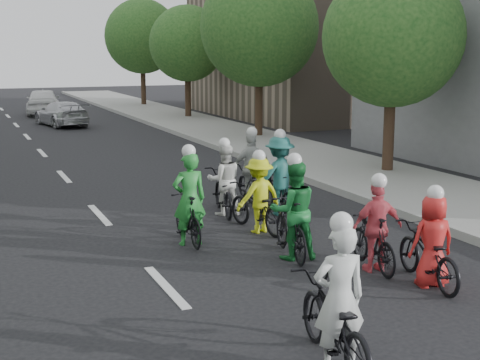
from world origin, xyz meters
TOP-DOWN VIEW (x-y plane):
  - ground at (0.00, 0.00)m, footprint 120.00×120.00m
  - sidewalk_right at (8.00, 10.00)m, footprint 4.00×80.00m
  - curb_right at (6.05, 10.00)m, footprint 0.18×80.00m
  - bldg_se at (16.00, 24.00)m, footprint 10.00×14.00m
  - tree_r_0 at (8.80, 6.60)m, footprint 4.00×4.00m
  - tree_r_1 at (8.80, 15.60)m, footprint 4.80×4.80m
  - tree_r_2 at (8.80, 24.60)m, footprint 4.00×4.00m
  - tree_r_3 at (8.80, 33.60)m, footprint 4.80×4.80m
  - cyclist_0 at (1.00, -3.30)m, footprint 0.96×2.04m
  - cyclist_1 at (2.47, 0.56)m, footprint 0.94×1.82m
  - cyclist_2 at (2.65, 2.37)m, footprint 1.07×1.92m
  - cyclist_3 at (3.40, -0.59)m, footprint 0.92×1.59m
  - cyclist_4 at (3.77, -1.51)m, footprint 0.90×1.87m
  - cyclist_5 at (1.10, 2.10)m, footprint 0.65×1.60m
  - cyclist_6 at (2.57, 4.00)m, footprint 1.01×1.96m
  - cyclist_7 at (3.69, 3.51)m, footprint 1.20×1.51m
  - cyclist_8 at (3.64, 4.90)m, footprint 1.00×1.67m
  - follow_car_lead at (2.03, 23.77)m, footprint 2.40×4.35m
  - follow_car_trail at (1.96, 30.07)m, footprint 2.41×4.65m

SIDE VIEW (x-z plane):
  - ground at x=0.00m, z-range 0.00..0.00m
  - sidewalk_right at x=8.00m, z-range 0.00..0.15m
  - curb_right at x=6.05m, z-range 0.00..0.18m
  - cyclist_4 at x=3.77m, z-range -0.24..1.36m
  - follow_car_lead at x=2.03m, z-range 0.00..1.19m
  - cyclist_3 at x=3.40m, z-range -0.22..1.42m
  - cyclist_0 at x=1.00m, z-range -0.32..1.53m
  - cyclist_2 at x=2.65m, z-range -0.23..1.44m
  - cyclist_6 at x=2.57m, z-range -0.25..1.47m
  - cyclist_8 at x=3.64m, z-range -0.28..1.54m
  - cyclist_5 at x=1.10m, z-range -0.29..1.60m
  - cyclist_1 at x=2.47m, z-range -0.23..1.64m
  - follow_car_trail at x=1.96m, z-range 0.00..1.51m
  - cyclist_7 at x=3.69m, z-range -0.19..1.72m
  - tree_r_0 at x=8.80m, z-range 0.98..6.95m
  - tree_r_2 at x=8.80m, z-range 0.98..6.95m
  - bldg_se at x=16.00m, z-range 0.00..8.00m
  - tree_r_1 at x=8.80m, z-range 1.05..7.98m
  - tree_r_3 at x=8.80m, z-range 1.05..7.98m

